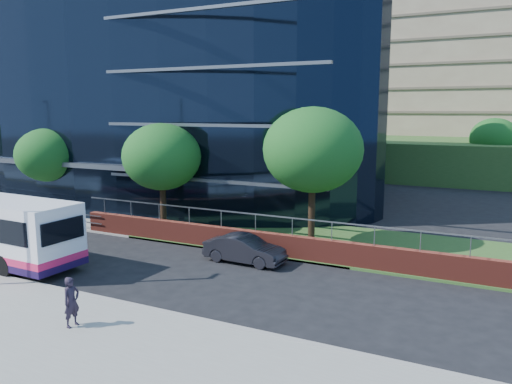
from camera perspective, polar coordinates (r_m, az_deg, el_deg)
The scene contains 10 objects.
far_forecourt at distance 40.83m, azimuth -23.51°, elevation -1.60°, with size 50.00×8.00×0.10m, color gray.
grass_verge at distance 26.64m, azimuth 23.58°, elevation -7.11°, with size 36.00×8.00×0.12m, color #2D511E.
glass_office at distance 45.81m, azimuth -12.94°, elevation 10.04°, with size 44.00×23.10×16.00m.
retaining_wall at distance 23.45m, azimuth 13.29°, elevation -7.35°, with size 34.00×0.40×2.11m.
tree_far_b at distance 37.06m, azimuth -22.69°, elevation 3.91°, with size 4.29×4.29×6.05m.
tree_far_c at distance 29.81m, azimuth -10.73°, elevation 3.96°, with size 4.62×4.62×6.51m.
tree_far_d at distance 26.30m, azimuth 6.50°, elevation 4.79°, with size 5.28×5.28×7.44m.
tree_dist_e at distance 54.71m, azimuth 25.57°, elevation 5.58°, with size 4.62×4.62×6.51m.
parked_car at distance 24.05m, azimuth -1.30°, elevation -6.55°, with size 1.40×4.01×1.32m, color black.
pedestrian at distance 17.90m, azimuth -20.34°, elevation -11.69°, with size 0.62×0.40×1.69m, color #251D2B.
Camera 1 is at (24.95, -14.64, 7.23)m, focal length 35.00 mm.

